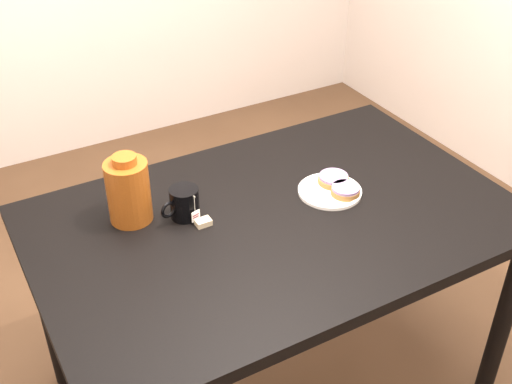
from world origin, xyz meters
TOP-DOWN VIEW (x-y plane):
  - ground_plane at (0.00, 0.00)m, footprint 4.00×4.00m
  - table at (0.00, 0.00)m, footprint 1.40×0.90m
  - plate at (0.21, 0.02)m, footprint 0.20×0.20m
  - bagel_back at (0.24, 0.05)m, footprint 0.10×0.10m
  - bagel_front at (0.24, -0.02)m, footprint 0.10×0.10m
  - mug at (-0.23, 0.13)m, footprint 0.14×0.11m
  - teabag_pouch at (-0.20, 0.06)m, footprint 0.05×0.03m
  - bagel_package at (-0.37, 0.20)m, footprint 0.15×0.15m

SIDE VIEW (x-z plane):
  - ground_plane at x=0.00m, z-range 0.00..0.00m
  - table at x=0.00m, z-range 0.29..1.04m
  - plate at x=0.21m, z-range 0.75..0.76m
  - teabag_pouch at x=-0.20m, z-range 0.75..0.77m
  - bagel_back at x=0.24m, z-range 0.76..0.79m
  - bagel_front at x=0.24m, z-range 0.76..0.79m
  - mug at x=-0.23m, z-range 0.75..0.85m
  - bagel_package at x=-0.37m, z-range 0.74..0.95m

